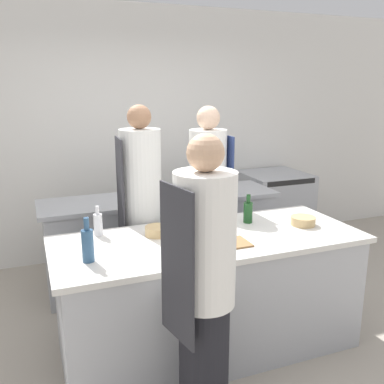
# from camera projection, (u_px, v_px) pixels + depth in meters

# --- Properties ---
(ground_plane) EXTENTS (16.00, 16.00, 0.00)m
(ground_plane) POSITION_uv_depth(u_px,v_px,m) (209.00, 345.00, 3.28)
(ground_plane) COLOR #A89E8E
(wall_back) EXTENTS (8.00, 0.06, 2.80)m
(wall_back) POSITION_uv_depth(u_px,v_px,m) (135.00, 134.00, 4.87)
(wall_back) COLOR silver
(wall_back) RESTS_ON ground_plane
(prep_counter) EXTENTS (2.23, 0.89, 0.89)m
(prep_counter) POSITION_uv_depth(u_px,v_px,m) (209.00, 293.00, 3.18)
(prep_counter) COLOR #A8AAAF
(prep_counter) RESTS_ON ground_plane
(pass_counter) EXTENTS (2.33, 0.63, 0.89)m
(pass_counter) POSITION_uv_depth(u_px,v_px,m) (162.00, 238.00, 4.30)
(pass_counter) COLOR #A8AAAF
(pass_counter) RESTS_ON ground_plane
(oven_range) EXTENTS (0.75, 0.72, 0.90)m
(oven_range) POSITION_uv_depth(u_px,v_px,m) (273.00, 209.00, 5.29)
(oven_range) COLOR #A8AAAF
(oven_range) RESTS_ON ground_plane
(chef_at_prep_near) EXTENTS (0.37, 0.36, 1.71)m
(chef_at_prep_near) POSITION_uv_depth(u_px,v_px,m) (204.00, 290.00, 2.32)
(chef_at_prep_near) COLOR black
(chef_at_prep_near) RESTS_ON ground_plane
(chef_at_stove) EXTENTS (0.35, 0.33, 1.77)m
(chef_at_stove) POSITION_uv_depth(u_px,v_px,m) (208.00, 205.00, 3.84)
(chef_at_stove) COLOR black
(chef_at_stove) RESTS_ON ground_plane
(chef_at_pass_far) EXTENTS (0.35, 0.33, 1.80)m
(chef_at_pass_far) POSITION_uv_depth(u_px,v_px,m) (142.00, 214.00, 3.52)
(chef_at_pass_far) COLOR black
(chef_at_pass_far) RESTS_ON ground_plane
(bottle_olive_oil) EXTENTS (0.07, 0.07, 0.28)m
(bottle_olive_oil) POSITION_uv_depth(u_px,v_px,m) (88.00, 244.00, 2.62)
(bottle_olive_oil) COLOR #2D5175
(bottle_olive_oil) RESTS_ON prep_counter
(bottle_vinegar) EXTENTS (0.06, 0.06, 0.22)m
(bottle_vinegar) POSITION_uv_depth(u_px,v_px,m) (98.00, 224.00, 3.08)
(bottle_vinegar) COLOR silver
(bottle_vinegar) RESTS_ON prep_counter
(bottle_wine) EXTENTS (0.07, 0.07, 0.23)m
(bottle_wine) POSITION_uv_depth(u_px,v_px,m) (248.00, 212.00, 3.36)
(bottle_wine) COLOR #19471E
(bottle_wine) RESTS_ON prep_counter
(bowl_mixing_large) EXTENTS (0.18, 0.18, 0.07)m
(bowl_mixing_large) POSITION_uv_depth(u_px,v_px,m) (157.00, 231.00, 3.09)
(bowl_mixing_large) COLOR tan
(bowl_mixing_large) RESTS_ON prep_counter
(bowl_prep_small) EXTENTS (0.18, 0.18, 0.07)m
(bowl_prep_small) POSITION_uv_depth(u_px,v_px,m) (217.00, 221.00, 3.30)
(bowl_prep_small) COLOR white
(bowl_prep_small) RESTS_ON prep_counter
(bowl_ceramic_blue) EXTENTS (0.19, 0.19, 0.07)m
(bowl_ceramic_blue) POSITION_uv_depth(u_px,v_px,m) (303.00, 221.00, 3.32)
(bowl_ceramic_blue) COLOR tan
(bowl_ceramic_blue) RESTS_ON prep_counter
(cutting_board) EXTENTS (0.34, 0.21, 0.01)m
(cutting_board) POSITION_uv_depth(u_px,v_px,m) (225.00, 244.00, 2.91)
(cutting_board) COLOR olive
(cutting_board) RESTS_ON prep_counter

